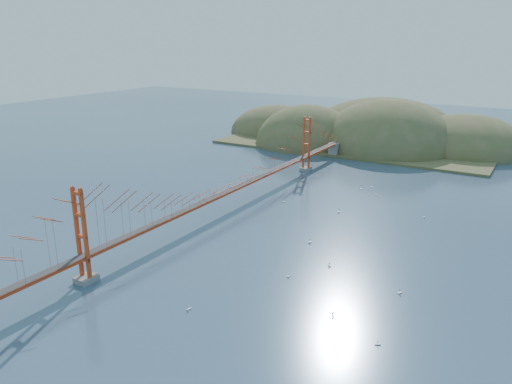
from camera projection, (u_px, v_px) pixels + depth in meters
The scene contains 16 objects.
ground at pixel (228, 210), 83.70m from camera, with size 320.00×320.00×0.00m, color #314762.
bridge at pixel (228, 169), 81.76m from camera, with size 2.20×94.40×12.00m.
far_headlands at pixel (373, 141), 138.66m from camera, with size 84.00×58.00×25.00m.
sailboat_16 at pixel (339, 211), 82.54m from camera, with size 0.68×0.68×0.71m.
sailboat_2 at pixel (329, 265), 63.06m from camera, with size 0.60×0.60×0.63m.
sailboat_13 at pixel (378, 344), 46.94m from camera, with size 0.59×0.59×0.64m.
sailboat_3 at pixel (283, 201), 87.50m from camera, with size 0.56×0.50×0.63m.
sailboat_0 at pixel (289, 276), 60.31m from camera, with size 0.52×0.52×0.58m.
sailboat_6 at pixel (333, 315), 51.84m from camera, with size 0.57×0.57×0.61m.
sailboat_10 at pixel (189, 308), 53.03m from camera, with size 0.53×0.59×0.67m.
sailboat_14 at pixel (310, 241), 70.33m from camera, with size 0.55×0.64×0.73m.
sailboat_1 at pixel (424, 216), 80.20m from camera, with size 0.53×0.53×0.57m.
sailboat_12 at pixel (372, 187), 96.06m from camera, with size 0.57×0.52×0.64m.
sailboat_7 at pixel (376, 194), 91.55m from camera, with size 0.51×0.45×0.58m.
sailboat_extra_0 at pixel (361, 188), 94.95m from camera, with size 0.61×0.61×0.68m.
sailboat_extra_1 at pixel (400, 292), 56.39m from camera, with size 0.65×0.65×0.69m.
Camera 1 is at (44.72, -65.31, 27.76)m, focal length 35.00 mm.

